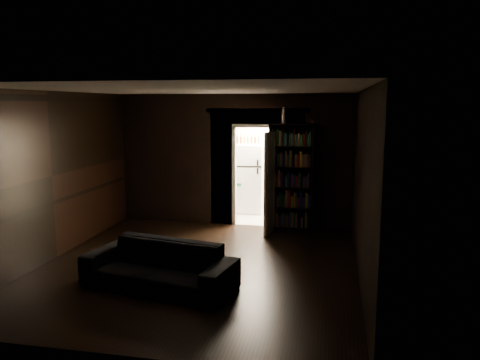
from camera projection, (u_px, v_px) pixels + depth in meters
The scene contains 9 objects.
ground at pixel (198, 267), 7.51m from camera, with size 5.50×5.50×0.00m, color black.
room_walls at pixel (213, 156), 8.28m from camera, with size 5.02×5.61×2.84m.
kitchen_alcove at pixel (264, 163), 10.97m from camera, with size 2.20×1.80×2.60m.
sofa at pixel (159, 259), 6.62m from camera, with size 2.18×0.94×0.84m, color black.
bookshelf at pixel (291, 177), 9.57m from camera, with size 0.90×0.32×2.20m, color black.
refrigerator at pixel (249, 178), 11.26m from camera, with size 0.74×0.68×1.65m, color white.
door at pixel (272, 182), 9.42m from camera, with size 0.85×0.05×2.05m, color white.
figurine at pixel (284, 115), 9.33m from camera, with size 0.11×0.11×0.33m, color white.
bottles at pixel (248, 139), 11.14m from camera, with size 0.57×0.07×0.23m, color black.
Camera 1 is at (2.06, -6.93, 2.58)m, focal length 35.00 mm.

